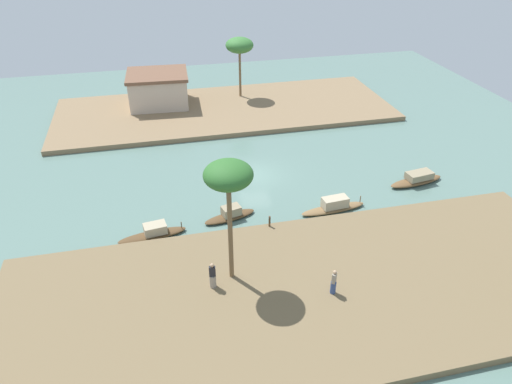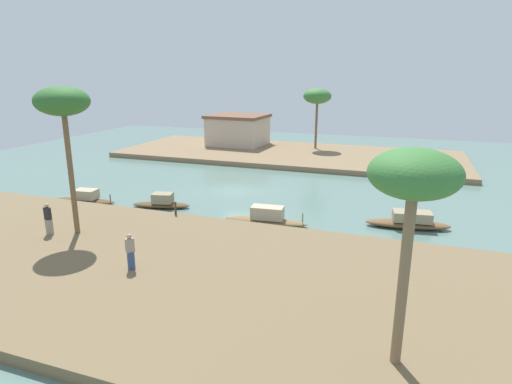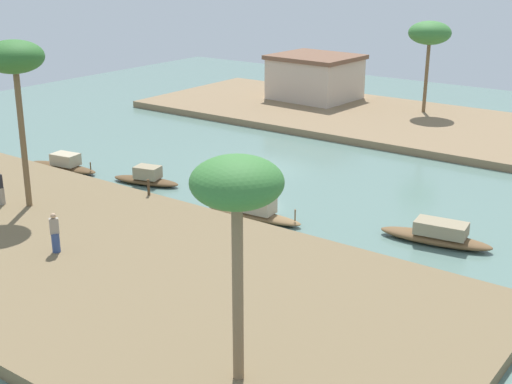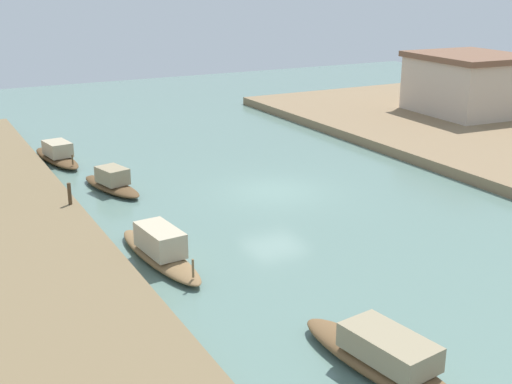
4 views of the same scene
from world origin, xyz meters
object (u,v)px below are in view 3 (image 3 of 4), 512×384
(sampan_downstream_large, at_px, (437,235))
(sampan_foreground, at_px, (254,210))
(person_on_near_bank, at_px, (0,190))
(palm_tree_left_far, at_px, (237,189))
(riverside_building, at_px, (315,77))
(palm_tree_right_tall, at_px, (430,34))
(person_by_mooring, at_px, (55,235))
(palm_tree_left_near, at_px, (14,60))
(sampan_near_left_bank, at_px, (64,165))
(mooring_post, at_px, (149,187))
(sampan_with_red_awning, at_px, (147,178))

(sampan_downstream_large, bearing_deg, sampan_foreground, -172.75)
(sampan_downstream_large, relative_size, person_on_near_bank, 2.88)
(sampan_foreground, height_order, person_on_near_bank, person_on_near_bank)
(person_on_near_bank, distance_m, palm_tree_left_far, 19.38)
(sampan_downstream_large, relative_size, riverside_building, 0.73)
(palm_tree_right_tall, bearing_deg, palm_tree_left_far, -74.49)
(sampan_downstream_large, distance_m, person_by_mooring, 16.09)
(sampan_foreground, distance_m, sampan_downstream_large, 8.52)
(sampan_foreground, xyz_separation_m, palm_tree_left_far, (7.88, -11.44, 5.77))
(sampan_downstream_large, distance_m, person_on_near_bank, 20.49)
(palm_tree_left_near, bearing_deg, palm_tree_left_far, -18.04)
(sampan_downstream_large, xyz_separation_m, palm_tree_left_far, (-0.34, -13.69, 5.79))
(person_on_near_bank, relative_size, palm_tree_right_tall, 0.26)
(sampan_downstream_large, bearing_deg, palm_tree_left_near, -162.57)
(sampan_near_left_bank, relative_size, palm_tree_left_near, 0.62)
(palm_tree_left_far, relative_size, riverside_building, 0.95)
(mooring_post, xyz_separation_m, palm_tree_right_tall, (3.27, 26.21, 5.42))
(person_on_near_bank, height_order, riverside_building, riverside_building)
(sampan_foreground, distance_m, palm_tree_right_tall, 25.51)
(sampan_with_red_awning, height_order, mooring_post, mooring_post)
(sampan_foreground, relative_size, palm_tree_right_tall, 0.77)
(sampan_downstream_large, distance_m, palm_tree_left_near, 20.29)
(palm_tree_left_far, xyz_separation_m, palm_tree_right_tall, (-10.03, 36.16, 0.13))
(sampan_foreground, bearing_deg, palm_tree_left_far, -60.49)
(sampan_with_red_awning, bearing_deg, sampan_near_left_bank, 176.59)
(sampan_near_left_bank, bearing_deg, sampan_foreground, -7.13)
(person_on_near_bank, bearing_deg, palm_tree_right_tall, -96.52)
(sampan_foreground, relative_size, person_by_mooring, 3.12)
(sampan_foreground, distance_m, riverside_building, 26.88)
(sampan_foreground, xyz_separation_m, person_by_mooring, (-3.49, -8.76, 0.80))
(sampan_with_red_awning, height_order, person_on_near_bank, person_on_near_bank)
(person_by_mooring, relative_size, palm_tree_left_far, 0.25)
(palm_tree_left_far, distance_m, riverside_building, 40.77)
(mooring_post, height_order, palm_tree_left_far, palm_tree_left_far)
(sampan_near_left_bank, distance_m, riverside_building, 24.62)
(palm_tree_left_near, bearing_deg, riverside_building, 94.91)
(palm_tree_left_near, bearing_deg, person_on_near_bank, -150.91)
(riverside_building, bearing_deg, person_by_mooring, -73.10)
(sampan_with_red_awning, height_order, person_by_mooring, person_by_mooring)
(person_by_mooring, height_order, riverside_building, riverside_building)
(sampan_foreground, bearing_deg, sampan_downstream_large, 10.28)
(sampan_foreground, relative_size, palm_tree_left_near, 0.67)
(sampan_with_red_awning, relative_size, sampan_near_left_bank, 0.84)
(sampan_near_left_bank, xyz_separation_m, mooring_post, (8.03, -1.22, 0.54))
(sampan_downstream_large, height_order, palm_tree_right_tall, palm_tree_right_tall)
(sampan_downstream_large, relative_size, mooring_post, 6.10)
(person_on_near_bank, relative_size, person_by_mooring, 1.04)
(palm_tree_left_far, bearing_deg, sampan_near_left_bank, 152.37)
(person_on_near_bank, bearing_deg, sampan_downstream_large, -146.32)
(person_on_near_bank, height_order, palm_tree_right_tall, palm_tree_right_tall)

